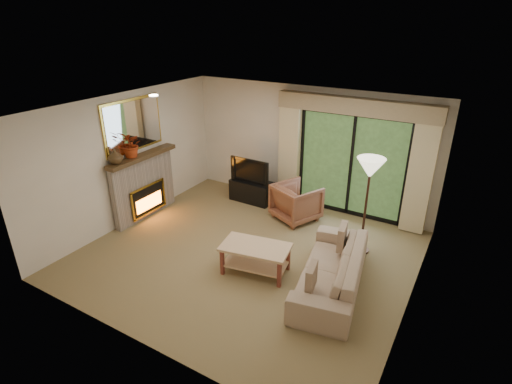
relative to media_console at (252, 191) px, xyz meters
The scene contains 22 objects.
floor 2.24m from the media_console, 61.00° to the right, with size 5.50×5.50×0.00m, color olive.
ceiling 3.24m from the media_console, 61.00° to the right, with size 5.50×5.50×0.00m, color silver.
wall_back 1.61m from the media_console, 26.96° to the left, with size 5.00×5.00×0.00m, color beige.
wall_front 4.70m from the media_console, 76.34° to the right, with size 5.00×5.00×0.00m, color beige.
wall_left 2.78m from the media_console, 130.56° to the right, with size 5.00×5.00×0.00m, color beige.
wall_right 4.43m from the media_console, 26.98° to the right, with size 5.00×5.00×0.00m, color beige.
fireplace 2.38m from the media_console, 131.51° to the right, with size 0.24×1.70×1.37m, color gray, non-canonical shape.
mirror 2.94m from the media_console, 133.03° to the right, with size 0.07×1.45×1.02m, color gold, non-canonical shape.
sliding_door 2.31m from the media_console, 13.51° to the left, with size 2.26×0.10×2.16m, color black, non-canonical shape.
curtain_left 1.27m from the media_console, 28.08° to the left, with size 0.45×0.18×2.35m, color #CCB889.
curtain_right 3.58m from the media_console, ahead, with size 0.45×0.18×2.35m, color #CCB889.
cornice 2.97m from the media_console, 11.15° to the left, with size 3.20×0.24×0.32m, color #9A8360.
media_console is the anchor object (origin of this frame).
tv 0.52m from the media_console, ahead, with size 0.96×0.12×0.55m, color black.
armchair 1.29m from the media_console, 12.99° to the right, with size 0.82×0.84×0.77m, color brown.
sofa 3.40m from the media_console, 37.68° to the right, with size 2.23×0.87×0.65m, color #9C8268.
pillow_near 3.78m from the media_console, 46.13° to the right, with size 0.10×0.38×0.38m, color brown.
pillow_far 3.00m from the media_console, 28.75° to the right, with size 0.11×0.41×0.41m, color brown.
coffee_table 2.76m from the media_console, 57.74° to the right, with size 1.11×0.61×0.50m, color tan, non-canonical shape.
floor_lamp 2.97m from the media_console, 16.23° to the right, with size 0.47×0.47×1.77m, color beige, non-canonical shape.
vase 3.09m from the media_console, 122.82° to the right, with size 0.27×0.27×0.28m, color #3F2C18.
branches 2.85m from the media_console, 127.94° to the right, with size 0.46×0.40×0.51m, color #9C3111.
Camera 1 is at (3.20, -5.15, 3.94)m, focal length 28.00 mm.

